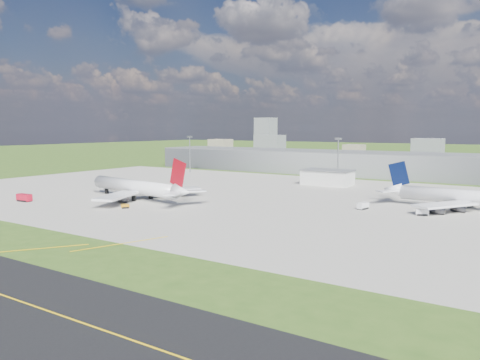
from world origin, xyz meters
The scene contains 20 objects.
ground centered at (0.00, 150.00, 0.00)m, with size 1400.00×1400.00×0.00m, color #325219.
apron centered at (10.00, 40.00, 0.04)m, with size 360.00×190.00×0.08m, color #9C988E.
terminal centered at (0.00, 165.00, 7.50)m, with size 300.00×42.00×15.00m, color gray.
ops_building centered at (10.00, 100.00, 4.00)m, with size 26.00×16.00×8.00m, color silver.
mast_west centered at (-100.00, 115.00, 17.71)m, with size 3.50×2.00×25.90m.
mast_center centered at (10.00, 115.00, 17.71)m, with size 3.50×2.00×25.90m.
airliner_red_twin centered at (-39.60, 4.83, 5.18)m, with size 70.63×54.48×19.44m.
airliner_blue_quad centered at (89.34, 55.05, 4.98)m, with size 68.62×53.81×17.92m.
fire_truck centered at (-75.65, -26.57, 1.62)m, with size 7.40×3.30×3.24m.
tug_yellow centered at (-26.48, -15.00, 0.85)m, with size 3.34×3.55×1.60m.
van_white_near centered at (52.27, 33.94, 1.34)m, with size 3.48×5.66×2.66m.
van_white_far centered at (74.35, 32.73, 1.14)m, with size 4.67×3.37×2.24m.
bldg_far_w centered at (-220.00, 320.00, 9.00)m, with size 24.00×20.00×18.00m, color gray.
bldg_w centered at (-140.00, 300.00, 12.00)m, with size 28.00×22.00×24.00m, color slate.
bldg_cw centered at (-60.00, 340.00, 7.00)m, with size 20.00×18.00×14.00m, color gray.
bldg_c centered at (20.00, 310.00, 11.00)m, with size 26.00×20.00×22.00m, color slate.
bldg_tall_w centered at (-180.00, 360.00, 22.00)m, with size 22.00×20.00×44.00m, color slate.
tree_far_w centered at (-200.00, 270.00, 5.18)m, with size 7.20×7.20×8.80m.
tree_w centered at (-110.00, 265.00, 4.86)m, with size 6.75×6.75×8.25m.
tree_c centered at (-20.00, 280.00, 5.84)m, with size 8.10×8.10×9.90m.
Camera 1 is at (110.15, -141.73, 31.41)m, focal length 35.00 mm.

